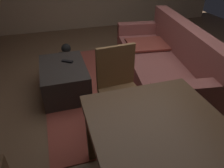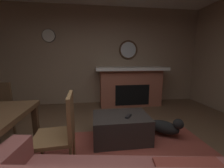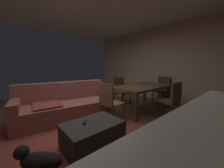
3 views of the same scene
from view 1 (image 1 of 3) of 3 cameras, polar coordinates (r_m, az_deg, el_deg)
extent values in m
plane|color=brown|center=(3.10, 7.13, -2.83)|extent=(7.69, 7.69, 0.00)
cube|color=brown|center=(3.30, -0.09, 0.12)|extent=(2.60, 2.00, 0.01)
cube|color=#8C4C47|center=(3.34, 12.21, 3.73)|extent=(2.35, 1.22, 0.42)
cube|color=#8C4C47|center=(3.28, 18.93, 10.84)|extent=(2.25, 0.53, 0.47)
cube|color=#8C4C47|center=(2.39, 20.94, -1.93)|extent=(0.31, 0.91, 0.20)
cube|color=#8C4C47|center=(4.11, 8.02, 14.57)|extent=(0.31, 0.91, 0.20)
cube|color=brown|center=(3.61, 10.36, 10.54)|extent=(0.65, 0.82, 0.03)
cube|color=#2D2826|center=(3.10, -12.58, 1.27)|extent=(0.89, 0.61, 0.42)
cube|color=black|center=(3.08, -11.86, 5.96)|extent=(0.13, 0.16, 0.02)
cube|color=#513823|center=(2.30, 16.05, -8.06)|extent=(0.07, 0.07, 0.68)
cube|color=#513823|center=(2.04, -5.75, -12.99)|extent=(0.07, 0.07, 0.68)
cube|color=brown|center=(2.33, 2.74, -3.12)|extent=(0.47, 0.47, 0.04)
cube|color=brown|center=(2.34, 0.97, 4.73)|extent=(0.07, 0.44, 0.48)
cylinder|color=brown|center=(2.41, 8.94, -9.05)|extent=(0.04, 0.04, 0.41)
cylinder|color=brown|center=(2.27, -0.12, -11.57)|extent=(0.04, 0.04, 0.41)
cylinder|color=brown|center=(2.68, 4.87, -3.74)|extent=(0.04, 0.04, 0.41)
cylinder|color=brown|center=(2.56, -3.32, -5.66)|extent=(0.04, 0.04, 0.41)
ellipsoid|color=black|center=(3.78, -13.96, 6.30)|extent=(0.53, 0.50, 0.22)
sphere|color=black|center=(3.89, -12.18, 9.31)|extent=(0.17, 0.17, 0.17)
camera|label=2|loc=(3.18, 29.44, 20.37)|focal=22.58mm
camera|label=3|loc=(3.99, -41.46, 18.34)|focal=20.03mm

